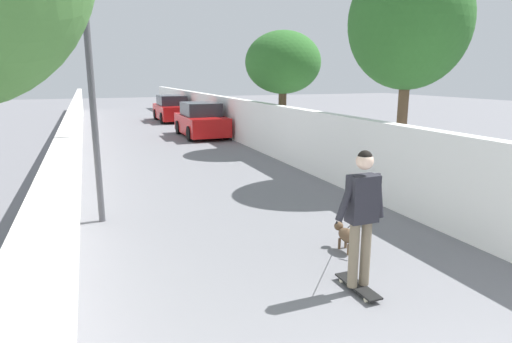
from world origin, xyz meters
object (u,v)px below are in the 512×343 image
at_px(dog, 346,235).
at_px(car_far, 172,109).
at_px(tree_right_near, 283,63).
at_px(skateboard, 358,286).
at_px(car_near, 201,121).
at_px(tree_right_far, 409,23).
at_px(person_skateboarder, 362,208).
at_px(lamp_post, 90,64).

height_order(dog, car_far, car_far).
bearing_deg(tree_right_near, skateboard, 160.78).
xyz_separation_m(tree_right_near, car_near, (4.67, 1.90, -2.46)).
relative_size(tree_right_near, dog, 2.84).
distance_m(tree_right_far, person_skateboarder, 7.07).
bearing_deg(car_near, car_far, 0.00).
distance_m(skateboard, car_far, 22.19).
height_order(tree_right_far, dog, tree_right_far).
height_order(person_skateboarder, dog, person_skateboarder).
bearing_deg(lamp_post, car_near, -23.53).
bearing_deg(person_skateboarder, tree_right_far, -43.28).
distance_m(lamp_post, car_far, 18.70).
relative_size(tree_right_far, skateboard, 7.08).
distance_m(skateboard, dog, 1.35).
height_order(tree_right_near, car_near, tree_right_near).
distance_m(lamp_post, person_skateboarder, 5.44).
bearing_deg(tree_right_near, dog, 161.73).
relative_size(skateboard, dog, 0.53).
relative_size(tree_right_near, car_near, 1.11).
height_order(lamp_post, car_far, lamp_post).
distance_m(lamp_post, dog, 5.37).
xyz_separation_m(dog, car_far, (20.91, -1.07, 0.44)).
xyz_separation_m(lamp_post, car_near, (10.73, -4.67, -2.24)).
bearing_deg(tree_right_far, lamp_post, 94.30).
relative_size(person_skateboarder, car_far, 0.44).
relative_size(tree_right_near, skateboard, 5.37).
relative_size(skateboard, person_skateboarder, 0.45).
bearing_deg(car_near, skateboard, 173.65).
distance_m(skateboard, person_skateboarder, 1.07).
xyz_separation_m(skateboard, car_near, (14.88, -1.65, 0.65)).
bearing_deg(person_skateboarder, car_near, -6.35).
xyz_separation_m(skateboard, dog, (1.20, -0.59, 0.21)).
distance_m(dog, car_near, 13.72).
bearing_deg(dog, lamp_post, 50.80).
relative_size(lamp_post, dog, 2.85).
height_order(tree_right_far, car_far, tree_right_far).
relative_size(skateboard, car_far, 0.20).
bearing_deg(dog, tree_right_far, -47.68).
height_order(lamp_post, car_near, lamp_post).
relative_size(tree_right_near, tree_right_far, 0.76).
bearing_deg(lamp_post, tree_right_far, -85.70).
bearing_deg(person_skateboarder, tree_right_near, -19.22).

